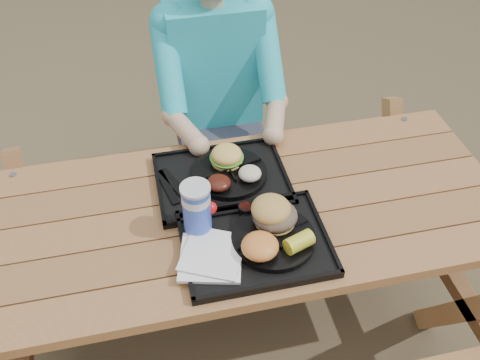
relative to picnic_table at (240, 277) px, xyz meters
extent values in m
plane|color=#999999|center=(0.00, 0.00, -0.38)|extent=(60.00, 60.00, 0.00)
cube|color=black|center=(0.01, -0.17, 0.39)|extent=(0.45, 0.35, 0.02)
cube|color=black|center=(-0.03, 0.14, 0.39)|extent=(0.45, 0.35, 0.02)
cylinder|color=black|center=(0.07, -0.17, 0.41)|extent=(0.26, 0.26, 0.02)
cylinder|color=black|center=(0.00, 0.15, 0.41)|extent=(0.26, 0.26, 0.02)
cube|color=white|center=(-0.14, -0.20, 0.41)|extent=(0.22, 0.22, 0.02)
cylinder|color=blue|center=(-0.15, -0.08, 0.48)|extent=(0.09, 0.09, 0.17)
cylinder|color=black|center=(0.01, -0.04, 0.41)|extent=(0.05, 0.05, 0.03)
cylinder|color=yellow|center=(0.07, -0.05, 0.41)|extent=(0.05, 0.05, 0.03)
ellipsoid|color=orange|center=(0.01, -0.23, 0.44)|extent=(0.11, 0.11, 0.06)
cube|color=black|center=(-0.20, 0.14, 0.40)|extent=(0.10, 0.18, 0.01)
ellipsoid|color=#44160D|center=(-0.06, 0.08, 0.43)|extent=(0.08, 0.08, 0.04)
ellipsoid|color=beige|center=(0.06, 0.10, 0.44)|extent=(0.08, 0.08, 0.04)
camera|label=1|loc=(-0.27, -1.20, 1.66)|focal=40.00mm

